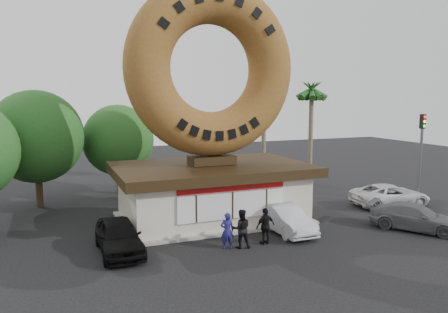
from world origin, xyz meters
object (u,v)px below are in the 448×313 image
Objects in this scene: person_center at (241,229)px; car_white at (390,195)px; street_lamp at (144,132)px; person_right at (265,226)px; giant_donut at (211,69)px; donut_shop at (212,190)px; person_left at (227,231)px; car_silver at (285,219)px; traffic_signal at (421,148)px; car_black at (119,236)px; car_grey at (416,217)px.

person_center reaches higher than car_white.
person_center is (1.42, -15.16, -3.54)m from street_lamp.
car_white is (11.15, 3.61, -0.18)m from person_right.
car_white is at bearing -7.16° from giant_donut.
donut_shop is 6.32× the size of person_left.
giant_donut is 9.32m from car_silver.
giant_donut is 1.90× the size of car_white.
donut_shop is 6.16× the size of person_right.
giant_donut is 9.44m from person_left.
traffic_signal is 20.27m from car_black.
car_white is at bearing 165.76° from traffic_signal.
street_lamp reaches higher than person_left.
traffic_signal is 3.34× the size of person_right.
donut_shop is at bearing -78.12° from person_center.
person_center is at bearing -157.80° from car_silver.
car_grey is at bearing -168.92° from person_center.
car_silver is 9.56m from car_white.
street_lamp reaches higher than car_black.
person_left is 0.34× the size of car_white.
traffic_signal is (14.00, -2.01, -4.91)m from giant_donut.
person_right reaches higher than car_silver.
giant_donut reaches higher than car_grey.
person_right is (-13.10, -3.12, -2.96)m from traffic_signal.
donut_shop is 1.84× the size of traffic_signal.
car_white is at bearing -147.03° from person_center.
person_right is 2.30m from car_silver.
street_lamp is at bearing 100.50° from donut_shop.
person_right is at bearing -145.41° from car_silver.
donut_shop is at bearing 112.48° from car_grey.
car_black is 1.05× the size of car_silver.
person_right is at bearing 115.34° from car_white.
person_left is (0.74, -15.05, -3.60)m from street_lamp.
person_left is at bearing -168.61° from traffic_signal.
person_center is (-0.43, -5.15, -0.82)m from donut_shop.
giant_donut is 1.64× the size of traffic_signal.
car_silver is (3.19, 1.38, -0.22)m from person_center.
street_lamp reaches higher than car_white.
person_right is at bearing -80.06° from donut_shop.
donut_shop is 14.30m from traffic_signal.
giant_donut reaches higher than car_white.
car_silver is (2.76, -3.77, -1.04)m from donut_shop.
car_black is at bearing 177.81° from car_silver.
car_silver is at bearing -147.74° from person_left.
person_right is 11.72m from car_white.
car_white is at bearing 12.54° from car_silver.
person_right is 0.35× the size of car_white.
street_lamp is 15.50m from person_left.
donut_shop reaches higher than car_black.
person_center reaches higher than person_right.
traffic_signal is at bearing 8.00° from car_grey.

